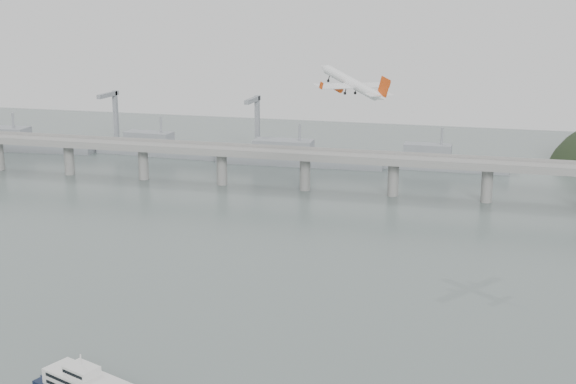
% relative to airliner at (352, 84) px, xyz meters
% --- Properties ---
extents(ground, '(900.00, 900.00, 0.00)m').
position_rel_airliner_xyz_m(ground, '(-15.58, -96.72, -72.25)').
color(ground, '#566361').
rests_on(ground, ground).
extents(bridge, '(800.00, 22.00, 23.90)m').
position_rel_airliner_xyz_m(bridge, '(-16.74, 103.28, -54.60)').
color(bridge, gray).
rests_on(bridge, ground).
extents(distant_fleet, '(453.00, 60.90, 40.00)m').
position_rel_airliner_xyz_m(distant_fleet, '(-170.94, 168.36, -66.03)').
color(distant_fleet, gray).
rests_on(distant_fleet, ground).
extents(airliner, '(35.46, 33.86, 14.33)m').
position_rel_airliner_xyz_m(airliner, '(0.00, 0.00, 0.00)').
color(airliner, white).
rests_on(airliner, ground).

